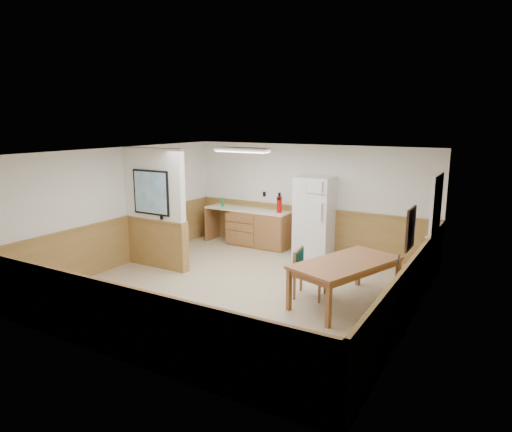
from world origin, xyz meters
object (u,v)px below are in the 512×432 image
Objects in this scene: refrigerator at (314,216)px; soap_bottle at (223,202)px; dining_table at (346,266)px; dining_chair at (305,269)px; fire_extinguisher at (279,204)px; dining_bench at (401,296)px.

refrigerator is 2.51m from soap_bottle.
refrigerator is 7.93× the size of soap_bottle.
dining_table is 2.51× the size of dining_chair.
dining_chair is at bearing -38.49° from fire_extinguisher.
fire_extinguisher is at bearing 155.83° from dining_table.
soap_bottle is (-5.01, 2.44, 0.68)m from dining_bench.
dining_bench is at bearing -46.26° from refrigerator.
soap_bottle is at bearing 169.55° from dining_table.
dining_table is at bearing -28.50° from fire_extinguisher.
dining_bench is 6.33× the size of soap_bottle.
soap_bottle is (-4.09, 2.40, 0.35)m from dining_table.
refrigerator is at bearing 14.33° from fire_extinguisher.
dining_bench is 3.02× the size of fire_extinguisher.
fire_extinguisher is 2.10× the size of soap_bottle.
refrigerator reaches higher than dining_chair.
dining_table is at bearing 176.12° from dining_bench.
refrigerator is 2.14× the size of dining_chair.
dining_table is 3.49m from fire_extinguisher.
fire_extinguisher is (-2.48, 2.41, 0.45)m from dining_table.
refrigerator is at bearing 100.24° from dining_chair.
dining_table is 9.34× the size of soap_bottle.
dining_table is 4.75m from soap_bottle.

